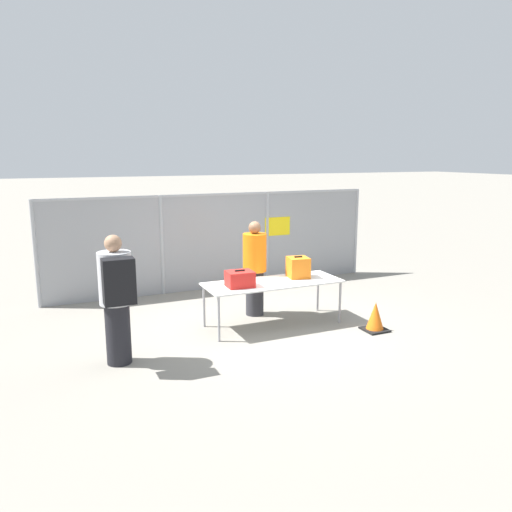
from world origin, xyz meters
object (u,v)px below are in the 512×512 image
suitcase_red (240,279)px  traveler_hooded (117,295)px  security_worker_near (255,267)px  suitcase_orange (298,267)px  utility_trailer (219,251)px  inspection_table (273,284)px  traffic_cone (375,318)px

suitcase_red → traveler_hooded: 2.03m
suitcase_red → security_worker_near: security_worker_near is taller
suitcase_orange → utility_trailer: suitcase_orange is taller
security_worker_near → suitcase_red: bearing=59.6°
utility_trailer → suitcase_red: bearing=-105.6°
suitcase_red → suitcase_orange: (1.12, 0.17, 0.05)m
inspection_table → traffic_cone: inspection_table is taller
suitcase_orange → traffic_cone: (0.86, -1.01, -0.69)m
inspection_table → suitcase_red: 0.63m
suitcase_red → traveler_hooded: bearing=-164.2°
suitcase_orange → suitcase_red: bearing=-171.4°
traffic_cone → traveler_hooded: bearing=175.8°
utility_trailer → traffic_cone: (0.71, -5.37, -0.19)m
suitcase_red → traffic_cone: bearing=-23.0°
suitcase_red → suitcase_orange: suitcase_orange is taller
inspection_table → traveler_hooded: traveler_hooded is taller
traveler_hooded → utility_trailer: (3.22, 5.08, -0.56)m
traffic_cone → utility_trailer: bearing=97.6°
suitcase_orange → inspection_table: bearing=-168.6°
suitcase_orange → utility_trailer: bearing=88.1°
traveler_hooded → utility_trailer: traveler_hooded is taller
inspection_table → traveler_hooded: size_ratio=1.29×
traveler_hooded → inspection_table: bearing=9.2°
utility_trailer → traveler_hooded: bearing=-122.3°
traveler_hooded → traffic_cone: 4.01m
suitcase_orange → security_worker_near: bearing=137.8°
inspection_table → suitcase_red: suitcase_red is taller
inspection_table → utility_trailer: bearing=81.6°
inspection_table → utility_trailer: (0.66, 4.46, -0.29)m
suitcase_red → utility_trailer: bearing=74.4°
suitcase_red → suitcase_orange: bearing=8.6°
traffic_cone → suitcase_orange: bearing=130.3°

